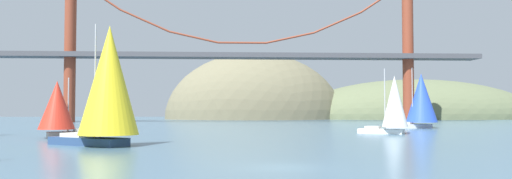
{
  "coord_description": "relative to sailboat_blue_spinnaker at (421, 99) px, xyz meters",
  "views": [
    {
      "loc": [
        -3.05,
        -27.6,
        3.32
      ],
      "look_at": [
        0.0,
        29.48,
        5.59
      ],
      "focal_mm": 34.24,
      "sensor_mm": 36.0,
      "label": 1
    }
  ],
  "objects": [
    {
      "name": "sailboat_yellow_sail",
      "position": [
        -43.81,
        -38.67,
        0.61
      ],
      "size": [
        9.88,
        8.3,
        11.06
      ],
      "color": "navy",
      "rests_on": "ground_plane"
    },
    {
      "name": "headland_right",
      "position": [
        30.1,
        79.97,
        -4.97
      ],
      "size": [
        84.46,
        44.0,
        26.59
      ],
      "primitive_type": "ellipsoid",
      "color": "#5B6647",
      "rests_on": "ground_plane"
    },
    {
      "name": "ground_plane",
      "position": [
        -29.9,
        -55.03,
        -4.97
      ],
      "size": [
        360.0,
        360.0,
        0.0
      ],
      "primitive_type": "plane",
      "color": "#426075"
    },
    {
      "name": "sailboat_white_mainsail",
      "position": [
        -11.27,
        -18.95,
        -0.99
      ],
      "size": [
        6.87,
        5.75,
        8.73
      ],
      "color": "white",
      "rests_on": "ground_plane"
    },
    {
      "name": "sailboat_blue_spinnaker",
      "position": [
        0.0,
        0.0,
        0.0
      ],
      "size": [
        9.74,
        6.21,
        10.39
      ],
      "color": "white",
      "rests_on": "ground_plane"
    },
    {
      "name": "sailboat_scarlet_sail",
      "position": [
        -52.56,
        -25.83,
        -1.46
      ],
      "size": [
        7.14,
        5.35,
        6.92
      ],
      "color": "#B7B2A8",
      "rests_on": "ground_plane"
    },
    {
      "name": "headland_center",
      "position": [
        -24.9,
        79.97,
        -4.97
      ],
      "size": [
        59.02,
        44.0,
        44.1
      ],
      "primitive_type": "ellipsoid",
      "color": "#6B664C",
      "rests_on": "ground_plane"
    },
    {
      "name": "suspension_bridge",
      "position": [
        -29.9,
        39.97,
        12.39
      ],
      "size": [
        121.36,
        6.0,
        36.36
      ],
      "color": "brown",
      "rests_on": "ground_plane"
    }
  ]
}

